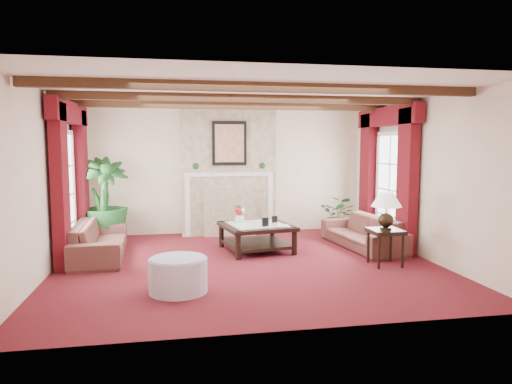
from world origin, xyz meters
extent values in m
plane|color=#460C15|center=(0.00, 0.00, 0.00)|extent=(6.00, 6.00, 0.00)
plane|color=white|center=(0.00, 0.00, 2.70)|extent=(6.00, 6.00, 0.00)
cube|color=beige|center=(0.00, 2.75, 1.35)|extent=(6.00, 0.02, 2.70)
cube|color=beige|center=(-3.00, 0.00, 1.35)|extent=(0.02, 5.50, 2.70)
cube|color=beige|center=(3.00, 0.00, 1.35)|extent=(0.02, 5.50, 2.70)
imported|color=#370F1E|center=(-2.42, 0.85, 0.40)|extent=(2.10, 0.79, 0.80)
imported|color=#370F1E|center=(2.31, 0.77, 0.39)|extent=(2.14, 1.03, 0.78)
imported|color=black|center=(-2.51, 2.02, 0.47)|extent=(2.28, 2.44, 0.94)
imported|color=black|center=(2.32, 1.99, 0.33)|extent=(1.59, 1.59, 0.65)
cylinder|color=#A7A5BC|center=(-1.12, -1.27, 0.22)|extent=(0.76, 0.76, 0.44)
imported|color=silver|center=(0.04, 1.12, 0.57)|extent=(0.20, 0.21, 0.18)
imported|color=black|center=(0.62, 0.56, 0.63)|extent=(0.22, 0.09, 0.29)
camera|label=1|loc=(-1.15, -7.15, 1.91)|focal=32.00mm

